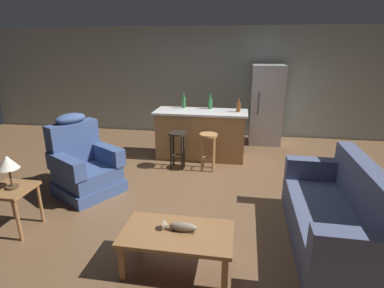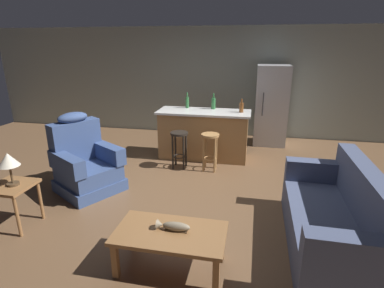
{
  "view_description": "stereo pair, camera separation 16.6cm",
  "coord_description": "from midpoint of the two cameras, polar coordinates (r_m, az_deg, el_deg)",
  "views": [
    {
      "loc": [
        0.75,
        -4.32,
        2.17
      ],
      "look_at": [
        0.06,
        -0.1,
        0.75
      ],
      "focal_mm": 28.0,
      "sensor_mm": 36.0,
      "label": 1
    },
    {
      "loc": [
        0.92,
        -4.29,
        2.17
      ],
      "look_at": [
        0.06,
        -0.1,
        0.75
      ],
      "focal_mm": 28.0,
      "sensor_mm": 36.0,
      "label": 2
    }
  ],
  "objects": [
    {
      "name": "ground_plane",
      "position": [
        4.89,
        -1.5,
        -7.97
      ],
      "size": [
        12.0,
        12.0,
        0.0
      ],
      "color": "brown"
    },
    {
      "name": "back_wall",
      "position": [
        7.53,
        2.96,
        11.69
      ],
      "size": [
        12.0,
        0.05,
        2.6
      ],
      "color": "#939E93",
      "rests_on": "ground_plane"
    },
    {
      "name": "coffee_table",
      "position": [
        3.1,
        -4.44,
        -17.23
      ],
      "size": [
        1.1,
        0.6,
        0.42
      ],
      "color": "olive",
      "rests_on": "ground_plane"
    },
    {
      "name": "fish_figurine",
      "position": [
        3.07,
        -3.94,
        -15.45
      ],
      "size": [
        0.34,
        0.1,
        0.1
      ],
      "color": "#4C3823",
      "rests_on": "coffee_table"
    },
    {
      "name": "couch",
      "position": [
        3.78,
        24.9,
        -12.46
      ],
      "size": [
        0.86,
        1.91,
        0.94
      ],
      "rotation": [
        0.0,
        0.0,
        3.13
      ],
      "color": "#4C5675",
      "rests_on": "ground_plane"
    },
    {
      "name": "recliner_near_lamp",
      "position": [
        4.89,
        -20.84,
        -3.83
      ],
      "size": [
        1.15,
        1.15,
        1.2
      ],
      "rotation": [
        0.0,
        0.0,
        -0.54
      ],
      "color": "#384C7A",
      "rests_on": "ground_plane"
    },
    {
      "name": "end_table",
      "position": [
        4.25,
        -32.07,
        -8.31
      ],
      "size": [
        0.48,
        0.48,
        0.56
      ],
      "color": "olive",
      "rests_on": "ground_plane"
    },
    {
      "name": "table_lamp",
      "position": [
        4.09,
        -32.68,
        -3.22
      ],
      "size": [
        0.24,
        0.24,
        0.41
      ],
      "color": "#4C3823",
      "rests_on": "end_table"
    },
    {
      "name": "kitchen_island",
      "position": [
        5.96,
        0.89,
        1.87
      ],
      "size": [
        1.8,
        0.7,
        0.95
      ],
      "color": "#9E7042",
      "rests_on": "ground_plane"
    },
    {
      "name": "bar_stool_left",
      "position": [
        5.43,
        -3.67,
        0.11
      ],
      "size": [
        0.32,
        0.32,
        0.68
      ],
      "color": "black",
      "rests_on": "ground_plane"
    },
    {
      "name": "bar_stool_right",
      "position": [
        5.34,
        2.24,
        -0.2
      ],
      "size": [
        0.32,
        0.32,
        0.68
      ],
      "color": "#A87A47",
      "rests_on": "ground_plane"
    },
    {
      "name": "refrigerator",
      "position": [
        6.99,
        13.31,
        7.24
      ],
      "size": [
        0.7,
        0.69,
        1.76
      ],
      "color": "#B7B7BC",
      "rests_on": "ground_plane"
    },
    {
      "name": "bottle_tall_green",
      "position": [
        6.03,
        2.69,
        7.81
      ],
      "size": [
        0.08,
        0.08,
        0.31
      ],
      "color": "#2D6B38",
      "rests_on": "kitchen_island"
    },
    {
      "name": "bottle_short_amber",
      "position": [
        6.11,
        -2.35,
        7.97
      ],
      "size": [
        0.07,
        0.07,
        0.31
      ],
      "color": "#2D6B38",
      "rests_on": "kitchen_island"
    },
    {
      "name": "bottle_wine_dark",
      "position": [
        5.79,
        8.02,
        7.01
      ],
      "size": [
        0.08,
        0.08,
        0.26
      ],
      "color": "brown",
      "rests_on": "kitchen_island"
    }
  ]
}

